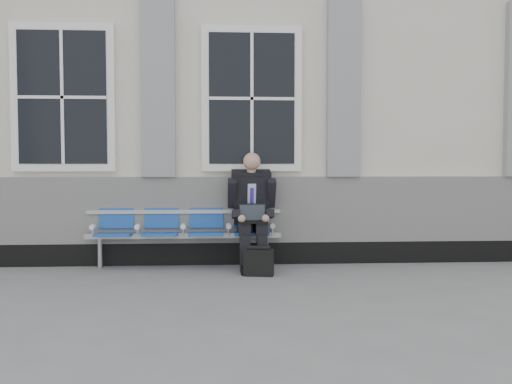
{
  "coord_description": "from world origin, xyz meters",
  "views": [
    {
      "loc": [
        -0.06,
        -6.28,
        1.4
      ],
      "look_at": [
        0.37,
        0.9,
        1.02
      ],
      "focal_mm": 40.0,
      "sensor_mm": 36.0,
      "label": 1
    }
  ],
  "objects": [
    {
      "name": "bench",
      "position": [
        -0.57,
        1.32,
        0.55
      ],
      "size": [
        2.6,
        0.47,
        0.91
      ],
      "color": "#9EA0A3",
      "rests_on": "ground"
    },
    {
      "name": "station_building",
      "position": [
        -0.02,
        3.47,
        2.22
      ],
      "size": [
        14.4,
        4.4,
        4.49
      ],
      "color": "beige",
      "rests_on": "ground"
    },
    {
      "name": "ground",
      "position": [
        0.0,
        0.0,
        0.0
      ],
      "size": [
        70.0,
        70.0,
        0.0
      ],
      "primitive_type": "plane",
      "color": "slate",
      "rests_on": "ground"
    },
    {
      "name": "businessman",
      "position": [
        0.34,
        1.18,
        0.81
      ],
      "size": [
        0.63,
        0.85,
        1.52
      ],
      "color": "black",
      "rests_on": "ground"
    },
    {
      "name": "briefcase",
      "position": [
        0.39,
        0.65,
        0.17
      ],
      "size": [
        0.39,
        0.22,
        0.37
      ],
      "color": "black",
      "rests_on": "ground"
    }
  ]
}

